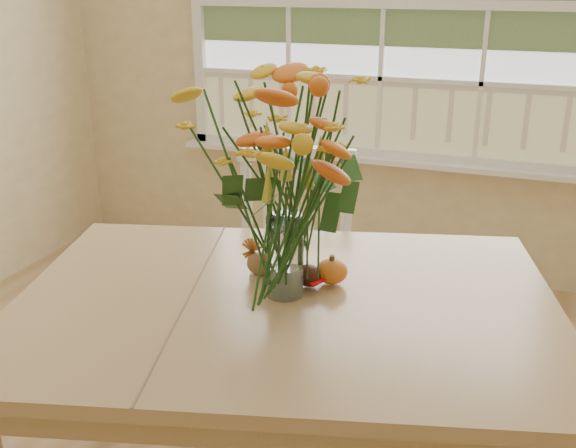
% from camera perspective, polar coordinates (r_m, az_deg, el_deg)
% --- Properties ---
extents(wall_back, '(4.00, 0.02, 2.70)m').
position_cam_1_polar(wall_back, '(3.91, 8.10, 15.07)').
color(wall_back, '#CCB682').
rests_on(wall_back, floor).
extents(window, '(2.42, 0.12, 1.74)m').
position_cam_1_polar(window, '(3.86, 8.11, 17.71)').
color(window, silver).
rests_on(window, wall_back).
extents(dining_table, '(1.78, 1.47, 0.83)m').
position_cam_1_polar(dining_table, '(1.98, -0.21, -8.69)').
color(dining_table, tan).
rests_on(dining_table, floor).
extents(windsor_chair, '(0.60, 0.58, 1.02)m').
position_cam_1_polar(windsor_chair, '(2.77, 0.68, -3.64)').
color(windsor_chair, white).
rests_on(windsor_chair, floor).
extents(flower_vase, '(0.50, 0.50, 0.60)m').
position_cam_1_polar(flower_vase, '(1.83, -0.27, 4.14)').
color(flower_vase, white).
rests_on(flower_vase, dining_table).
extents(pumpkin, '(0.10, 0.10, 0.07)m').
position_cam_1_polar(pumpkin, '(2.01, 3.71, -4.12)').
color(pumpkin, '#E0591A').
rests_on(pumpkin, dining_table).
extents(turkey_figurine, '(0.09, 0.07, 0.11)m').
position_cam_1_polar(turkey_figurine, '(2.05, -2.36, -3.43)').
color(turkey_figurine, '#CCB78C').
rests_on(turkey_figurine, dining_table).
extents(dark_gourd, '(0.13, 0.12, 0.07)m').
position_cam_1_polar(dark_gourd, '(1.99, 1.78, -4.47)').
color(dark_gourd, '#38160F').
rests_on(dark_gourd, dining_table).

